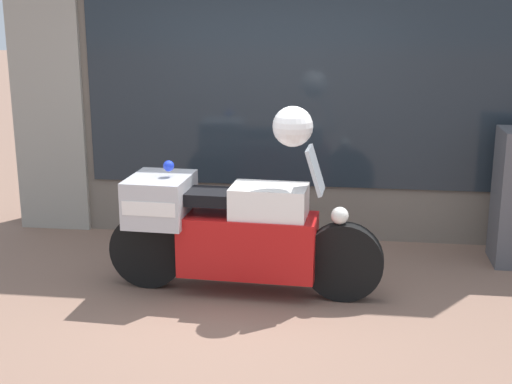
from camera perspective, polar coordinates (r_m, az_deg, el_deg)
The scene contains 5 objects.
ground_plane at distance 5.66m, azimuth -0.80°, elevation -9.26°, with size 60.00×60.00×0.00m, color #7A5B4C.
shop_building at distance 7.21m, azimuth -1.27°, elevation 11.24°, with size 5.36×0.55×3.71m.
window_display at distance 7.39m, azimuth 3.79°, elevation 0.45°, with size 4.16×0.30×2.03m.
paramedic_motorcycle at distance 5.79m, azimuth -2.26°, elevation -2.94°, with size 2.27×0.63×1.24m.
white_helmet at distance 5.50m, azimuth 2.96°, elevation 5.26°, with size 0.31×0.31×0.31m, color white.
Camera 1 is at (0.76, -5.11, 2.31)m, focal length 50.00 mm.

